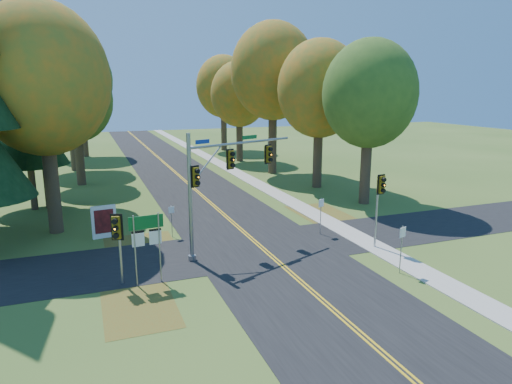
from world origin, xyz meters
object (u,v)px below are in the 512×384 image
object	(u,v)px
east_signal_pole	(380,193)
info_kiosk	(104,222)
route_sign_cluster	(147,235)
traffic_mast	(218,176)

from	to	relation	value
east_signal_pole	info_kiosk	bearing A→B (deg)	146.92
route_sign_cluster	traffic_mast	bearing A→B (deg)	28.03
traffic_mast	east_signal_pole	distance (m)	9.08
east_signal_pole	info_kiosk	distance (m)	16.54
traffic_mast	route_sign_cluster	world-z (taller)	traffic_mast
east_signal_pole	route_sign_cluster	size ratio (longest dim) A/B	1.27
traffic_mast	east_signal_pole	bearing A→B (deg)	-38.78
traffic_mast	route_sign_cluster	bearing A→B (deg)	-168.72
traffic_mast	east_signal_pole	world-z (taller)	traffic_mast
route_sign_cluster	info_kiosk	distance (m)	8.12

